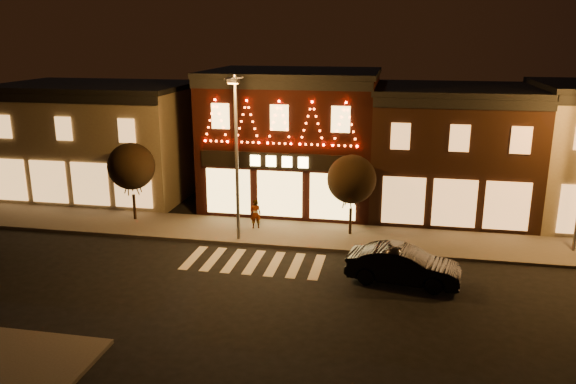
% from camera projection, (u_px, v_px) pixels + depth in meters
% --- Properties ---
extents(ground, '(120.00, 120.00, 0.00)m').
position_uv_depth(ground, '(230.00, 300.00, 23.07)').
color(ground, black).
rests_on(ground, ground).
extents(sidewalk_far, '(44.00, 4.00, 0.15)m').
position_uv_depth(sidewalk_far, '(309.00, 235.00, 30.25)').
color(sidewalk_far, '#47423D').
rests_on(sidewalk_far, ground).
extents(building_left, '(12.20, 8.28, 7.30)m').
position_uv_depth(building_left, '(100.00, 139.00, 37.70)').
color(building_left, '#776955').
rests_on(building_left, ground).
extents(building_pulp, '(10.20, 8.34, 8.30)m').
position_uv_depth(building_pulp, '(293.00, 138.00, 35.17)').
color(building_pulp, black).
rests_on(building_pulp, ground).
extents(building_right_a, '(9.20, 8.28, 7.50)m').
position_uv_depth(building_right_a, '(451.00, 150.00, 33.54)').
color(building_right_a, '#321B11').
rests_on(building_right_a, ground).
extents(streetlamp_mid, '(0.76, 1.91, 8.35)m').
position_uv_depth(streetlamp_mid, '(236.00, 146.00, 27.99)').
color(streetlamp_mid, '#59595E').
rests_on(streetlamp_mid, sidewalk_far).
extents(tree_left, '(2.64, 2.64, 4.41)m').
position_uv_depth(tree_left, '(131.00, 166.00, 31.84)').
color(tree_left, black).
rests_on(tree_left, sidewalk_far).
extents(tree_right, '(2.54, 2.54, 4.25)m').
position_uv_depth(tree_right, '(352.00, 179.00, 29.45)').
color(tree_right, black).
rests_on(tree_right, sidewalk_far).
extents(dark_sedan, '(5.02, 2.35, 1.59)m').
position_uv_depth(dark_sedan, '(403.00, 265.00, 24.45)').
color(dark_sedan, black).
rests_on(dark_sedan, ground).
extents(pedestrian, '(0.68, 0.55, 1.61)m').
position_uv_depth(pedestrian, '(256.00, 214.00, 30.91)').
color(pedestrian, gray).
rests_on(pedestrian, sidewalk_far).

